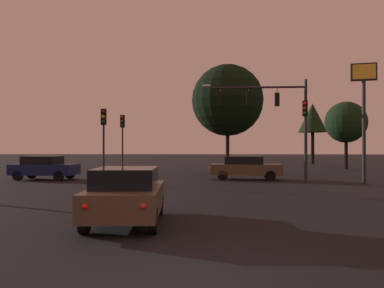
{
  "coord_description": "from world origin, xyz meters",
  "views": [
    {
      "loc": [
        0.01,
        -5.77,
        2.08
      ],
      "look_at": [
        -0.94,
        20.97,
        2.31
      ],
      "focal_mm": 35.55,
      "sensor_mm": 36.0,
      "label": 1
    }
  ],
  "objects_px": {
    "car_nearside_lane": "(127,194)",
    "traffic_light_corner_left": "(122,133)",
    "traffic_light_median": "(305,125)",
    "car_crossing_right": "(245,167)",
    "car_crossing_left": "(44,167)",
    "store_sign_illuminated": "(364,95)",
    "traffic_signal_mast_arm": "(272,108)",
    "traffic_light_corner_right": "(104,131)",
    "tree_behind_sign": "(228,100)",
    "tree_center_horizon": "(346,122)",
    "tree_left_far": "(313,118)"
  },
  "relations": [
    {
      "from": "traffic_light_corner_left",
      "to": "car_nearside_lane",
      "type": "distance_m",
      "value": 17.67
    },
    {
      "from": "traffic_light_corner_right",
      "to": "car_crossing_left",
      "type": "height_order",
      "value": "traffic_light_corner_right"
    },
    {
      "from": "car_crossing_right",
      "to": "tree_behind_sign",
      "type": "xyz_separation_m",
      "value": [
        -0.79,
        5.89,
        5.05
      ]
    },
    {
      "from": "car_crossing_right",
      "to": "car_crossing_left",
      "type": "bearing_deg",
      "value": -177.51
    },
    {
      "from": "traffic_signal_mast_arm",
      "to": "tree_behind_sign",
      "type": "distance_m",
      "value": 5.46
    },
    {
      "from": "tree_left_far",
      "to": "traffic_signal_mast_arm",
      "type": "bearing_deg",
      "value": -111.84
    },
    {
      "from": "tree_behind_sign",
      "to": "tree_left_far",
      "type": "xyz_separation_m",
      "value": [
        11.75,
        17.94,
        -0.09
      ]
    },
    {
      "from": "car_crossing_left",
      "to": "car_crossing_right",
      "type": "distance_m",
      "value": 12.92
    },
    {
      "from": "traffic_signal_mast_arm",
      "to": "car_crossing_left",
      "type": "height_order",
      "value": "traffic_signal_mast_arm"
    },
    {
      "from": "traffic_light_corner_right",
      "to": "store_sign_illuminated",
      "type": "bearing_deg",
      "value": 3.8
    },
    {
      "from": "traffic_light_corner_right",
      "to": "car_nearside_lane",
      "type": "xyz_separation_m",
      "value": [
        3.58,
        -10.81,
        -2.21
      ]
    },
    {
      "from": "car_nearside_lane",
      "to": "traffic_light_corner_left",
      "type": "bearing_deg",
      "value": 102.84
    },
    {
      "from": "traffic_signal_mast_arm",
      "to": "traffic_light_corner_right",
      "type": "distance_m",
      "value": 11.38
    },
    {
      "from": "traffic_light_corner_right",
      "to": "car_crossing_left",
      "type": "distance_m",
      "value": 5.89
    },
    {
      "from": "traffic_light_corner_right",
      "to": "car_nearside_lane",
      "type": "distance_m",
      "value": 11.6
    },
    {
      "from": "traffic_signal_mast_arm",
      "to": "tree_center_horizon",
      "type": "distance_m",
      "value": 14.54
    },
    {
      "from": "traffic_light_median",
      "to": "car_nearside_lane",
      "type": "xyz_separation_m",
      "value": [
        -7.92,
        -11.87,
        -2.57
      ]
    },
    {
      "from": "traffic_light_median",
      "to": "car_crossing_left",
      "type": "distance_m",
      "value": 16.43
    },
    {
      "from": "traffic_signal_mast_arm",
      "to": "traffic_light_median",
      "type": "xyz_separation_m",
      "value": [
        1.3,
        -3.66,
        -1.38
      ]
    },
    {
      "from": "traffic_signal_mast_arm",
      "to": "car_nearside_lane",
      "type": "relative_size",
      "value": 1.72
    },
    {
      "from": "car_crossing_right",
      "to": "tree_center_horizon",
      "type": "height_order",
      "value": "tree_center_horizon"
    },
    {
      "from": "tree_left_far",
      "to": "car_crossing_right",
      "type": "bearing_deg",
      "value": -114.7
    },
    {
      "from": "traffic_light_corner_left",
      "to": "traffic_signal_mast_arm",
      "type": "bearing_deg",
      "value": -8.35
    },
    {
      "from": "traffic_light_corner_left",
      "to": "car_crossing_right",
      "type": "xyz_separation_m",
      "value": [
        8.6,
        -2.82,
        -2.34
      ]
    },
    {
      "from": "tree_center_horizon",
      "to": "tree_behind_sign",
      "type": "bearing_deg",
      "value": -150.37
    },
    {
      "from": "car_nearside_lane",
      "to": "car_crossing_right",
      "type": "distance_m",
      "value": 15.01
    },
    {
      "from": "traffic_light_corner_right",
      "to": "tree_center_horizon",
      "type": "distance_m",
      "value": 25.15
    },
    {
      "from": "car_crossing_left",
      "to": "tree_behind_sign",
      "type": "relative_size",
      "value": 0.48
    },
    {
      "from": "car_nearside_lane",
      "to": "car_crossing_right",
      "type": "xyz_separation_m",
      "value": [
        4.7,
        14.26,
        0.0
      ]
    },
    {
      "from": "traffic_light_corner_left",
      "to": "tree_center_horizon",
      "type": "xyz_separation_m",
      "value": [
        19.62,
        9.78,
        1.36
      ]
    },
    {
      "from": "traffic_light_corner_left",
      "to": "store_sign_illuminated",
      "type": "distance_m",
      "value": 16.15
    },
    {
      "from": "traffic_signal_mast_arm",
      "to": "car_crossing_right",
      "type": "distance_m",
      "value": 4.57
    },
    {
      "from": "traffic_light_corner_left",
      "to": "store_sign_illuminated",
      "type": "relative_size",
      "value": 0.64
    },
    {
      "from": "tree_left_far",
      "to": "car_crossing_left",
      "type": "bearing_deg",
      "value": -134.38
    },
    {
      "from": "traffic_light_corner_right",
      "to": "tree_behind_sign",
      "type": "relative_size",
      "value": 0.49
    },
    {
      "from": "store_sign_illuminated",
      "to": "tree_center_horizon",
      "type": "relative_size",
      "value": 1.06
    },
    {
      "from": "store_sign_illuminated",
      "to": "tree_left_far",
      "type": "bearing_deg",
      "value": 80.46
    },
    {
      "from": "traffic_light_median",
      "to": "tree_left_far",
      "type": "relative_size",
      "value": 0.63
    },
    {
      "from": "traffic_light_corner_right",
      "to": "tree_behind_sign",
      "type": "distance_m",
      "value": 12.3
    },
    {
      "from": "car_nearside_lane",
      "to": "tree_left_far",
      "type": "height_order",
      "value": "tree_left_far"
    },
    {
      "from": "traffic_light_corner_right",
      "to": "tree_left_far",
      "type": "relative_size",
      "value": 0.55
    },
    {
      "from": "traffic_light_median",
      "to": "car_crossing_left",
      "type": "relative_size",
      "value": 1.14
    },
    {
      "from": "car_crossing_right",
      "to": "tree_center_horizon",
      "type": "distance_m",
      "value": 17.15
    },
    {
      "from": "car_crossing_left",
      "to": "traffic_signal_mast_arm",
      "type": "bearing_deg",
      "value": 7.07
    },
    {
      "from": "traffic_light_corner_right",
      "to": "traffic_light_median",
      "type": "height_order",
      "value": "traffic_light_median"
    },
    {
      "from": "traffic_light_corner_left",
      "to": "tree_behind_sign",
      "type": "distance_m",
      "value": 8.82
    },
    {
      "from": "traffic_light_median",
      "to": "car_crossing_right",
      "type": "relative_size",
      "value": 1.03
    },
    {
      "from": "traffic_light_median",
      "to": "tree_left_far",
      "type": "bearing_deg",
      "value": 73.55
    },
    {
      "from": "traffic_light_corner_left",
      "to": "car_crossing_left",
      "type": "height_order",
      "value": "traffic_light_corner_left"
    },
    {
      "from": "traffic_signal_mast_arm",
      "to": "car_nearside_lane",
      "type": "xyz_separation_m",
      "value": [
        -6.62,
        -15.54,
        -3.95
      ]
    }
  ]
}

